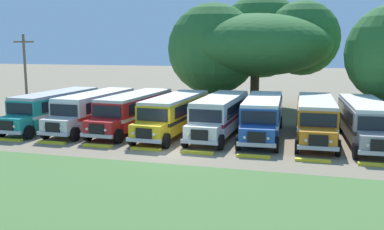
{
  "coord_description": "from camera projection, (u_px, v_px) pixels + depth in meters",
  "views": [
    {
      "loc": [
        8.33,
        -25.0,
        6.58
      ],
      "look_at": [
        0.0,
        4.75,
        1.6
      ],
      "focal_mm": 40.36,
      "sensor_mm": 36.0,
      "label": 1
    }
  ],
  "objects": [
    {
      "name": "curb_wheelstop_1",
      "position": [
        52.0,
        143.0,
        29.25
      ],
      "size": [
        2.0,
        0.36,
        0.15
      ],
      "primitive_type": "cube",
      "color": "yellow",
      "rests_on": "ground_plane"
    },
    {
      "name": "curb_wheelstop_4",
      "position": [
        198.0,
        153.0,
        26.52
      ],
      "size": [
        2.0,
        0.36,
        0.15
      ],
      "primitive_type": "cube",
      "color": "yellow",
      "rests_on": "ground_plane"
    },
    {
      "name": "parked_bus_slot_7",
      "position": [
        365.0,
        120.0,
        29.49
      ],
      "size": [
        3.15,
        10.9,
        2.82
      ],
      "rotation": [
        0.0,
        0.0,
        -1.52
      ],
      "color": "#9E9993",
      "rests_on": "ground_plane"
    },
    {
      "name": "parked_bus_slot_3",
      "position": [
        175.0,
        112.0,
        32.64
      ],
      "size": [
        3.03,
        10.89,
        2.82
      ],
      "rotation": [
        0.0,
        0.0,
        -1.61
      ],
      "color": "yellow",
      "rests_on": "ground_plane"
    },
    {
      "name": "curb_wheelstop_0",
      "position": [
        9.0,
        140.0,
        30.16
      ],
      "size": [
        2.0,
        0.36,
        0.15
      ],
      "primitive_type": "cube",
      "color": "yellow",
      "rests_on": "ground_plane"
    },
    {
      "name": "curb_wheelstop_6",
      "position": [
        313.0,
        160.0,
        24.7
      ],
      "size": [
        2.0,
        0.36,
        0.15
      ],
      "primitive_type": "cube",
      "color": "yellow",
      "rests_on": "ground_plane"
    },
    {
      "name": "foreground_grass_strip",
      "position": [
        116.0,
        193.0,
        19.43
      ],
      "size": [
        80.0,
        10.54,
        0.01
      ],
      "primitive_type": "cube",
      "color": "#4C7538",
      "rests_on": "ground_plane"
    },
    {
      "name": "curb_wheelstop_3",
      "position": [
        146.0,
        149.0,
        27.43
      ],
      "size": [
        2.0,
        0.36,
        0.15
      ],
      "primitive_type": "cube",
      "color": "yellow",
      "rests_on": "ground_plane"
    },
    {
      "name": "curb_wheelstop_7",
      "position": [
        377.0,
        165.0,
        23.79
      ],
      "size": [
        2.0,
        0.36,
        0.15
      ],
      "primitive_type": "cube",
      "color": "yellow",
      "rests_on": "ground_plane"
    },
    {
      "name": "parked_bus_slot_6",
      "position": [
        316.0,
        117.0,
        30.71
      ],
      "size": [
        2.91,
        10.87,
        2.82
      ],
      "rotation": [
        0.0,
        0.0,
        -1.55
      ],
      "color": "orange",
      "rests_on": "ground_plane"
    },
    {
      "name": "ground_plane",
      "position": [
        172.0,
        152.0,
        27.03
      ],
      "size": [
        220.0,
        220.0,
        0.0
      ],
      "primitive_type": "plane",
      "color": "#84755B"
    },
    {
      "name": "curb_wheelstop_2",
      "position": [
        97.0,
        146.0,
        28.34
      ],
      "size": [
        2.0,
        0.36,
        0.15
      ],
      "primitive_type": "cube",
      "color": "yellow",
      "rests_on": "ground_plane"
    },
    {
      "name": "parked_bus_slot_2",
      "position": [
        135.0,
        110.0,
        34.04
      ],
      "size": [
        3.17,
        10.91,
        2.82
      ],
      "rotation": [
        0.0,
        0.0,
        -1.62
      ],
      "color": "red",
      "rests_on": "ground_plane"
    },
    {
      "name": "broad_shade_tree",
      "position": [
        254.0,
        43.0,
        43.84
      ],
      "size": [
        16.67,
        16.17,
        12.21
      ],
      "color": "brown",
      "rests_on": "ground_plane"
    },
    {
      "name": "utility_pole",
      "position": [
        26.0,
        78.0,
        34.82
      ],
      "size": [
        1.8,
        0.2,
        7.48
      ],
      "color": "brown",
      "rests_on": "ground_plane"
    },
    {
      "name": "parked_bus_slot_4",
      "position": [
        220.0,
        113.0,
        32.22
      ],
      "size": [
        2.87,
        10.86,
        2.82
      ],
      "rotation": [
        0.0,
        0.0,
        -1.59
      ],
      "color": "silver",
      "rests_on": "ground_plane"
    },
    {
      "name": "parked_bus_slot_5",
      "position": [
        263.0,
        115.0,
        31.59
      ],
      "size": [
        3.11,
        10.9,
        2.82
      ],
      "rotation": [
        0.0,
        0.0,
        -1.52
      ],
      "color": "#23519E",
      "rests_on": "ground_plane"
    },
    {
      "name": "parked_bus_slot_0",
      "position": [
        55.0,
        107.0,
        35.36
      ],
      "size": [
        2.97,
        10.88,
        2.82
      ],
      "rotation": [
        0.0,
        0.0,
        -1.6
      ],
      "color": "teal",
      "rests_on": "ground_plane"
    },
    {
      "name": "curb_wheelstop_5",
      "position": [
        253.0,
        156.0,
        25.61
      ],
      "size": [
        2.0,
        0.36,
        0.15
      ],
      "primitive_type": "cube",
      "color": "yellow",
      "rests_on": "ground_plane"
    },
    {
      "name": "parked_bus_slot_1",
      "position": [
        95.0,
        108.0,
        34.7
      ],
      "size": [
        2.93,
        10.87,
        2.82
      ],
      "rotation": [
        0.0,
        0.0,
        -1.6
      ],
      "color": "silver",
      "rests_on": "ground_plane"
    }
  ]
}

